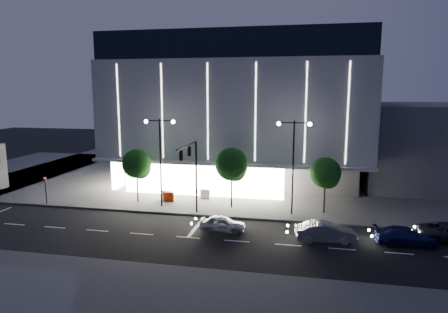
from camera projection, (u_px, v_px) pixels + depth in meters
ground at (171, 229)px, 34.03m from camera, size 160.00×160.00×0.00m
sidewalk_museum at (260, 174)px, 56.23m from camera, size 70.00×40.00×0.15m
sidewalk_near at (186, 310)px, 21.43m from camera, size 70.00×10.00×0.15m
museum at (245, 109)px, 53.48m from camera, size 30.00×25.80×18.00m
annex_building at (423, 143)px, 51.29m from camera, size 16.00×20.00×10.00m
traffic_mast at (192, 165)px, 36.23m from camera, size 0.33×5.89×7.07m
street_lamp_west at (160, 149)px, 39.44m from camera, size 3.16×0.36×9.00m
street_lamp_east at (293, 153)px, 36.88m from camera, size 3.16×0.36×9.00m
ped_signal_far at (46, 187)px, 41.01m from camera, size 0.22×0.24×3.00m
tree_left at (137, 165)px, 41.32m from camera, size 3.02×3.02×5.72m
tree_mid at (232, 166)px, 39.31m from camera, size 3.25×3.25×6.15m
tree_right at (326, 174)px, 37.61m from camera, size 2.91×2.91×5.51m
car_lead at (222, 224)px, 33.53m from camera, size 3.88×1.61×1.32m
car_second at (326, 232)px, 31.20m from camera, size 4.86×2.24×1.54m
car_third at (406, 236)px, 30.62m from camera, size 4.78×2.23×1.35m
barrier_a at (169, 197)px, 41.97m from camera, size 1.12×0.37×1.00m
barrier_b at (166, 195)px, 42.55m from camera, size 1.13×0.52×1.00m
barrier_d at (205, 194)px, 43.16m from camera, size 1.13×0.51×1.00m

